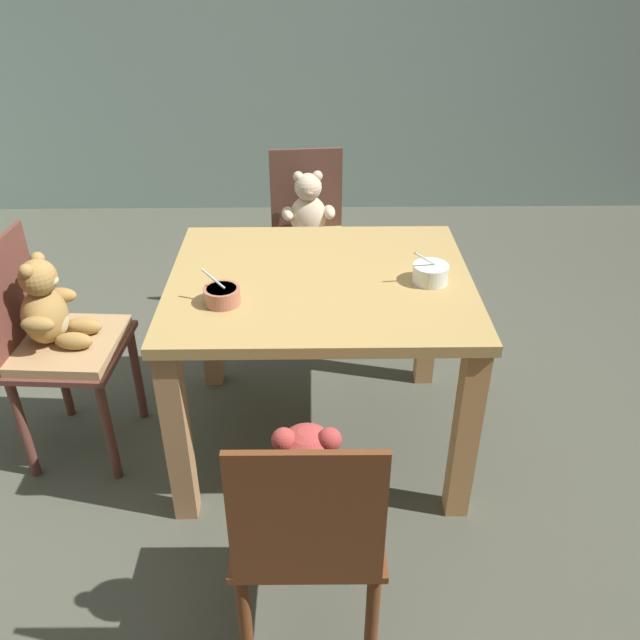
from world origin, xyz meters
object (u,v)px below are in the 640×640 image
at_px(dining_table, 320,310).
at_px(teddy_chair_near_front, 308,507).
at_px(teddy_chair_near_left, 55,329).
at_px(porridge_bowl_terracotta_near_left, 222,295).
at_px(porridge_bowl_white_near_right, 430,273).
at_px(teddy_chair_far_center, 309,229).

relative_size(dining_table, teddy_chair_near_front, 1.24).
distance_m(dining_table, teddy_chair_near_front, 0.89).
distance_m(teddy_chair_near_left, porridge_bowl_terracotta_near_left, 0.70).
height_order(dining_table, porridge_bowl_white_near_right, porridge_bowl_white_near_right).
relative_size(teddy_chair_near_left, porridge_bowl_white_near_right, 6.80).
relative_size(teddy_chair_far_center, porridge_bowl_white_near_right, 6.86).
relative_size(teddy_chair_near_left, teddy_chair_far_center, 0.99).
bearing_deg(teddy_chair_far_center, porridge_bowl_terracotta_near_left, -19.77).
bearing_deg(teddy_chair_near_front, teddy_chair_far_center, 0.35).
relative_size(teddy_chair_near_front, teddy_chair_far_center, 0.97).
relative_size(teddy_chair_near_front, porridge_bowl_terracotta_near_left, 6.90).
xyz_separation_m(teddy_chair_near_front, porridge_bowl_white_near_right, (0.43, 0.85, 0.22)).
height_order(dining_table, teddy_chair_near_left, teddy_chair_near_left).
xyz_separation_m(teddy_chair_near_front, teddy_chair_far_center, (0.00, 1.77, -0.01)).
distance_m(teddy_chair_near_left, porridge_bowl_white_near_right, 1.37).
relative_size(teddy_chair_near_front, porridge_bowl_white_near_right, 6.63).
height_order(teddy_chair_near_front, teddy_chair_far_center, teddy_chair_far_center).
bearing_deg(porridge_bowl_white_near_right, dining_table, 174.43).
bearing_deg(porridge_bowl_white_near_right, teddy_chair_near_left, 179.40).
height_order(teddy_chair_near_left, teddy_chair_far_center, teddy_chair_far_center).
xyz_separation_m(teddy_chair_far_center, porridge_bowl_terracotta_near_left, (-0.28, -1.05, 0.23)).
bearing_deg(teddy_chair_near_front, porridge_bowl_white_near_right, -26.18).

